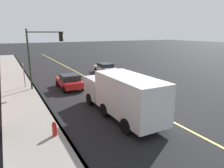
% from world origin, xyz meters
% --- Properties ---
extents(ground, '(200.00, 200.00, 0.00)m').
position_xyz_m(ground, '(0.00, 0.00, 0.00)').
color(ground, black).
extents(sidewalk_slab, '(80.00, 3.09, 0.15)m').
position_xyz_m(sidewalk_slab, '(0.00, 7.99, 0.07)').
color(sidewalk_slab, gray).
rests_on(sidewalk_slab, ground).
extents(curb_edge, '(80.00, 0.16, 0.15)m').
position_xyz_m(curb_edge, '(0.00, 6.52, 0.07)').
color(curb_edge, slate).
rests_on(curb_edge, ground).
extents(lane_stripe_center, '(80.00, 0.16, 0.01)m').
position_xyz_m(lane_stripe_center, '(0.00, 0.00, 0.01)').
color(lane_stripe_center, '#D8CC4C').
rests_on(lane_stripe_center, ground).
extents(car_red, '(3.95, 2.03, 1.45)m').
position_xyz_m(car_red, '(4.58, 3.40, 0.73)').
color(car_red, red).
rests_on(car_red, ground).
extents(car_white, '(4.75, 1.93, 1.35)m').
position_xyz_m(car_white, '(9.83, -3.31, 0.70)').
color(car_white, silver).
rests_on(car_white, ground).
extents(truck_white, '(7.79, 2.39, 2.90)m').
position_xyz_m(truck_white, '(-3.90, 2.36, 1.55)').
color(truck_white, silver).
rests_on(truck_white, ground).
extents(traffic_light_mast, '(0.28, 3.47, 5.82)m').
position_xyz_m(traffic_light_mast, '(5.64, 5.57, 3.96)').
color(traffic_light_mast, '#1E3823').
rests_on(traffic_light_mast, ground).
extents(street_sign_post, '(0.60, 0.08, 2.67)m').
position_xyz_m(street_sign_post, '(6.66, 7.35, 1.58)').
color(street_sign_post, slate).
rests_on(street_sign_post, ground).
extents(fire_hydrant, '(0.24, 0.24, 0.94)m').
position_xyz_m(fire_hydrant, '(-4.73, 7.04, 0.47)').
color(fire_hydrant, red).
rests_on(fire_hydrant, ground).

